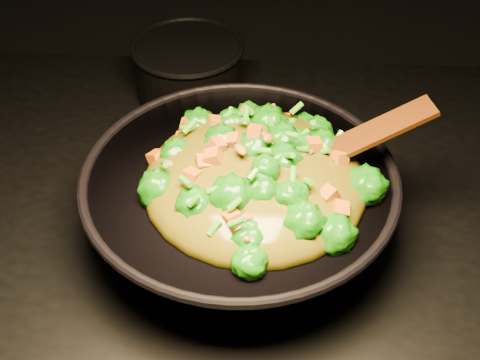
# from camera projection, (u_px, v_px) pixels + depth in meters

# --- Properties ---
(wok) EXTENTS (0.53, 0.53, 0.12)m
(wok) POSITION_uv_depth(u_px,v_px,m) (240.00, 208.00, 0.96)
(wok) COLOR black
(wok) RESTS_ON stovetop
(stir_fry) EXTENTS (0.38, 0.38, 0.10)m
(stir_fry) POSITION_uv_depth(u_px,v_px,m) (255.00, 157.00, 0.87)
(stir_fry) COLOR #176707
(stir_fry) RESTS_ON wok
(spatula) EXTENTS (0.25, 0.11, 0.11)m
(spatula) POSITION_uv_depth(u_px,v_px,m) (340.00, 148.00, 0.90)
(spatula) COLOR #361605
(spatula) RESTS_ON wok
(back_pot) EXTENTS (0.23, 0.23, 0.11)m
(back_pot) POSITION_uv_depth(u_px,v_px,m) (189.00, 70.00, 1.23)
(back_pot) COLOR black
(back_pot) RESTS_ON stovetop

